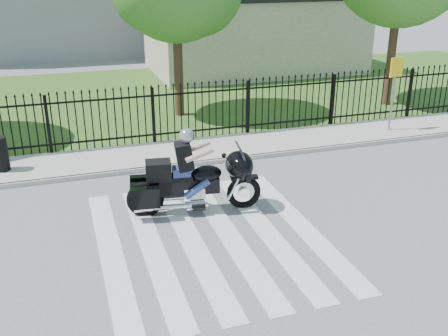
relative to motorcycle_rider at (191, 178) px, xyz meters
name	(u,v)px	position (x,y,z in m)	size (l,w,h in m)	color
ground	(211,239)	(0.06, -1.34, -0.82)	(120.00, 120.00, 0.00)	slate
crosswalk	(211,239)	(0.06, -1.34, -0.81)	(5.00, 5.50, 0.01)	silver
sidewalk	(161,155)	(0.06, 3.66, -0.76)	(40.00, 2.00, 0.12)	#ADAAA3
curb	(169,167)	(0.06, 2.66, -0.76)	(40.00, 0.12, 0.12)	#ADAAA3
grass_strip	(127,98)	(0.06, 10.66, -0.81)	(40.00, 12.00, 0.02)	#33581E
iron_fence	(153,117)	(0.06, 4.66, 0.08)	(26.00, 0.04, 1.80)	black
building_low	(253,35)	(7.06, 14.66, 0.93)	(10.00, 6.00, 3.50)	beige
motorcycle_rider	(191,178)	(0.00, 0.00, 0.00)	(3.02, 1.24, 2.00)	black
traffic_sign	(395,79)	(7.55, 3.51, 0.97)	(0.51, 0.14, 2.34)	slate
litter_bin	(0,154)	(-4.19, 3.63, -0.24)	(0.40, 0.40, 0.91)	black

